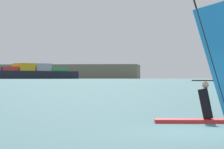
# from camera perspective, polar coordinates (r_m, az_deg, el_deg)

# --- Properties ---
(ground_plane) EXTENTS (4000.00, 4000.00, 0.00)m
(ground_plane) POSITION_cam_1_polar(r_m,az_deg,el_deg) (14.36, 11.18, -6.25)
(ground_plane) COLOR #386066
(windsurfer) EXTENTS (3.90, 0.80, 4.41)m
(windsurfer) POSITION_cam_1_polar(r_m,az_deg,el_deg) (17.15, 11.53, -1.45)
(windsurfer) COLOR red
(windsurfer) RESTS_ON ground_plane
(cargo_ship) EXTENTS (181.45, 140.68, 31.38)m
(cargo_ship) POSITION_cam_1_polar(r_m,az_deg,el_deg) (703.92, -11.05, 0.20)
(cargo_ship) COLOR black
(cargo_ship) RESTS_ON ground_plane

